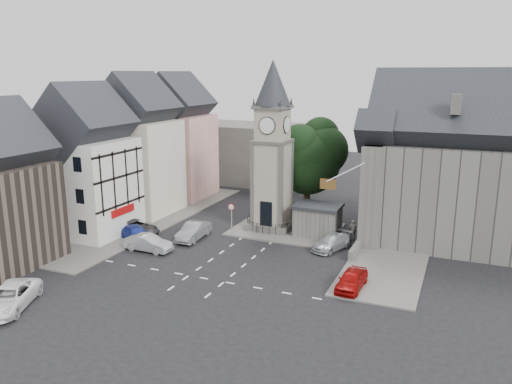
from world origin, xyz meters
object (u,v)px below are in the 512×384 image
at_px(pedestrian, 353,229).
at_px(stone_shelter, 318,220).
at_px(clock_tower, 272,147).
at_px(car_east_red, 352,280).
at_px(car_west_blue, 136,233).

bearing_deg(pedestrian, stone_shelter, 3.12).
relative_size(clock_tower, pedestrian, 9.36).
bearing_deg(clock_tower, car_east_red, -46.58).
relative_size(clock_tower, car_east_red, 3.97).
bearing_deg(car_west_blue, stone_shelter, -28.87).
distance_m(stone_shelter, pedestrian, 3.34).
bearing_deg(car_west_blue, car_east_red, -64.20).
xyz_separation_m(car_west_blue, car_east_red, (20.43, -2.51, -0.05)).
distance_m(clock_tower, car_east_red, 16.85).
xyz_separation_m(clock_tower, stone_shelter, (4.80, -0.49, -6.57)).
relative_size(car_west_blue, car_east_red, 1.07).
bearing_deg(stone_shelter, car_east_red, -61.92).
height_order(clock_tower, pedestrian, clock_tower).
bearing_deg(car_east_red, pedestrian, 104.99).
distance_m(stone_shelter, car_east_red, 11.93).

